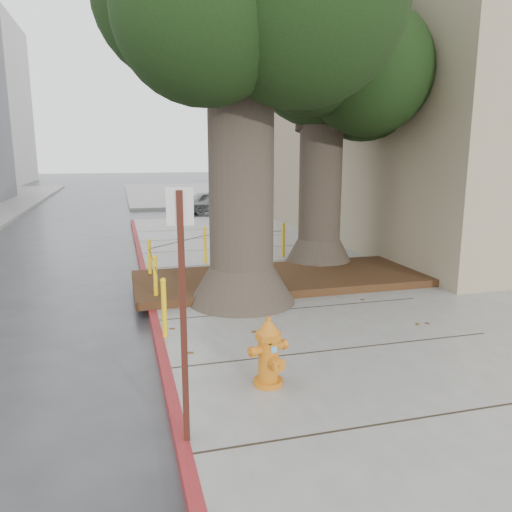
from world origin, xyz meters
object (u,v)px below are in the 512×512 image
(fire_hydrant, at_px, (269,352))
(car_red, at_px, (335,194))
(signpost, at_px, (183,303))
(car_silver, at_px, (216,202))

(fire_hydrant, bearing_deg, car_red, 47.47)
(fire_hydrant, relative_size, signpost, 0.35)
(signpost, distance_m, car_silver, 20.22)
(fire_hydrant, distance_m, signpost, 1.77)
(signpost, xyz_separation_m, car_silver, (4.06, 19.78, -1.01))
(fire_hydrant, relative_size, car_red, 0.22)
(signpost, distance_m, car_red, 24.32)
(fire_hydrant, xyz_separation_m, signpost, (-1.13, -0.94, 0.99))
(car_silver, bearing_deg, car_red, -78.42)
(signpost, bearing_deg, fire_hydrant, 49.57)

